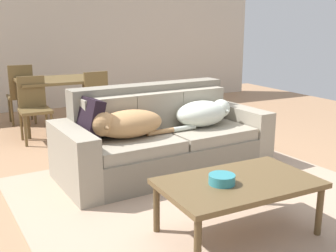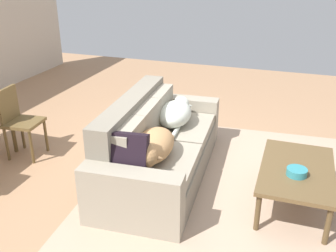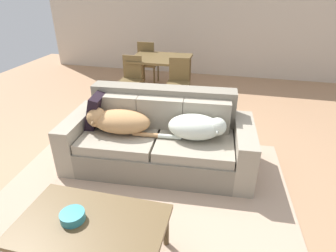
{
  "view_description": "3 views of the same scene",
  "coord_description": "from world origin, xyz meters",
  "px_view_note": "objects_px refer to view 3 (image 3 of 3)",
  "views": [
    {
      "loc": [
        -1.93,
        -3.76,
        1.54
      ],
      "look_at": [
        -0.06,
        -0.12,
        0.51
      ],
      "focal_mm": 43.21,
      "sensor_mm": 36.0,
      "label": 1
    },
    {
      "loc": [
        -3.7,
        -1.4,
        2.31
      ],
      "look_at": [
        -0.02,
        -0.13,
        0.6
      ],
      "focal_mm": 40.86,
      "sensor_mm": 36.0,
      "label": 2
    },
    {
      "loc": [
        0.74,
        -2.9,
        2.08
      ],
      "look_at": [
        0.04,
        0.02,
        0.51
      ],
      "focal_mm": 29.86,
      "sensor_mm": 36.0,
      "label": 3
    }
  ],
  "objects_px": {
    "throw_pillow_by_left_arm": "(96,110)",
    "dining_chair_far_left": "(148,61)",
    "dog_on_right_cushion": "(197,127)",
    "dog_on_left_cushion": "(118,121)",
    "dining_chair_near_right": "(178,81)",
    "bowl_on_coffee_table": "(73,216)",
    "coffee_table": "(91,228)",
    "couch": "(159,138)",
    "dining_table": "(161,61)",
    "dining_chair_near_left": "(131,78)"
  },
  "relations": [
    {
      "from": "dining_table",
      "to": "bowl_on_coffee_table",
      "type": "bearing_deg",
      "value": -85.36
    },
    {
      "from": "dog_on_left_cushion",
      "to": "dining_chair_near_left",
      "type": "height_order",
      "value": "dining_chair_near_left"
    },
    {
      "from": "dog_on_left_cushion",
      "to": "coffee_table",
      "type": "height_order",
      "value": "dog_on_left_cushion"
    },
    {
      "from": "throw_pillow_by_left_arm",
      "to": "dining_table",
      "type": "height_order",
      "value": "throw_pillow_by_left_arm"
    },
    {
      "from": "dining_chair_far_left",
      "to": "couch",
      "type": "bearing_deg",
      "value": 109.7
    },
    {
      "from": "coffee_table",
      "to": "couch",
      "type": "bearing_deg",
      "value": 84.95
    },
    {
      "from": "coffee_table",
      "to": "bowl_on_coffee_table",
      "type": "distance_m",
      "value": 0.17
    },
    {
      "from": "dog_on_right_cushion",
      "to": "bowl_on_coffee_table",
      "type": "bearing_deg",
      "value": -121.34
    },
    {
      "from": "coffee_table",
      "to": "throw_pillow_by_left_arm",
      "type": "bearing_deg",
      "value": 113.81
    },
    {
      "from": "dog_on_right_cushion",
      "to": "dining_table",
      "type": "height_order",
      "value": "dining_table"
    },
    {
      "from": "throw_pillow_by_left_arm",
      "to": "dining_chair_near_right",
      "type": "xyz_separation_m",
      "value": [
        0.69,
        1.78,
        -0.14
      ]
    },
    {
      "from": "throw_pillow_by_left_arm",
      "to": "bowl_on_coffee_table",
      "type": "distance_m",
      "value": 1.62
    },
    {
      "from": "throw_pillow_by_left_arm",
      "to": "dining_chair_far_left",
      "type": "bearing_deg",
      "value": 94.64
    },
    {
      "from": "dining_chair_near_left",
      "to": "dog_on_left_cushion",
      "type": "bearing_deg",
      "value": -74.79
    },
    {
      "from": "dog_on_left_cushion",
      "to": "coffee_table",
      "type": "xyz_separation_m",
      "value": [
        0.34,
        -1.39,
        -0.21
      ]
    },
    {
      "from": "coffee_table",
      "to": "dining_chair_near_right",
      "type": "distance_m",
      "value": 3.31
    },
    {
      "from": "dining_chair_near_right",
      "to": "dining_chair_far_left",
      "type": "height_order",
      "value": "dining_chair_far_left"
    },
    {
      "from": "coffee_table",
      "to": "dining_chair_near_left",
      "type": "height_order",
      "value": "dining_chair_near_left"
    },
    {
      "from": "throw_pillow_by_left_arm",
      "to": "dining_chair_far_left",
      "type": "distance_m",
      "value": 2.92
    },
    {
      "from": "dining_chair_near_left",
      "to": "dog_on_right_cushion",
      "type": "bearing_deg",
      "value": -52.2
    },
    {
      "from": "coffee_table",
      "to": "dining_chair_far_left",
      "type": "xyz_separation_m",
      "value": [
        -0.91,
        4.43,
        0.13
      ]
    },
    {
      "from": "dining_chair_near_right",
      "to": "dining_chair_far_left",
      "type": "distance_m",
      "value": 1.46
    },
    {
      "from": "dining_table",
      "to": "dining_chair_far_left",
      "type": "bearing_deg",
      "value": 128.74
    },
    {
      "from": "dog_on_left_cushion",
      "to": "coffee_table",
      "type": "bearing_deg",
      "value": -80.25
    },
    {
      "from": "dog_on_right_cushion",
      "to": "bowl_on_coffee_table",
      "type": "relative_size",
      "value": 3.99
    },
    {
      "from": "couch",
      "to": "dining_chair_near_left",
      "type": "xyz_separation_m",
      "value": [
        -1.03,
        1.82,
        0.14
      ]
    },
    {
      "from": "coffee_table",
      "to": "dining_chair_near_left",
      "type": "distance_m",
      "value": 3.46
    },
    {
      "from": "dog_on_right_cushion",
      "to": "throw_pillow_by_left_arm",
      "type": "distance_m",
      "value": 1.28
    },
    {
      "from": "dog_on_right_cushion",
      "to": "dog_on_left_cushion",
      "type": "bearing_deg",
      "value": -179.96
    },
    {
      "from": "coffee_table",
      "to": "dining_chair_near_right",
      "type": "relative_size",
      "value": 1.3
    },
    {
      "from": "coffee_table",
      "to": "dining_chair_far_left",
      "type": "distance_m",
      "value": 4.53
    },
    {
      "from": "dining_chair_near_right",
      "to": "dining_table",
      "type": "bearing_deg",
      "value": 123.85
    },
    {
      "from": "dog_on_left_cushion",
      "to": "bowl_on_coffee_table",
      "type": "bearing_deg",
      "value": -85.99
    },
    {
      "from": "couch",
      "to": "bowl_on_coffee_table",
      "type": "height_order",
      "value": "couch"
    },
    {
      "from": "dining_chair_near_left",
      "to": "couch",
      "type": "bearing_deg",
      "value": -61.1
    },
    {
      "from": "couch",
      "to": "dog_on_left_cushion",
      "type": "relative_size",
      "value": 2.58
    },
    {
      "from": "couch",
      "to": "dining_chair_near_right",
      "type": "bearing_deg",
      "value": 89.97
    },
    {
      "from": "dog_on_left_cushion",
      "to": "dog_on_right_cushion",
      "type": "xyz_separation_m",
      "value": [
        0.94,
        0.07,
        0.0
      ]
    },
    {
      "from": "dining_chair_near_left",
      "to": "dining_chair_far_left",
      "type": "height_order",
      "value": "dining_chair_far_left"
    },
    {
      "from": "couch",
      "to": "dining_chair_far_left",
      "type": "height_order",
      "value": "dining_chair_far_left"
    },
    {
      "from": "coffee_table",
      "to": "dining_table",
      "type": "xyz_separation_m",
      "value": [
        -0.46,
        3.87,
        0.3
      ]
    },
    {
      "from": "bowl_on_coffee_table",
      "to": "dining_chair_near_right",
      "type": "bearing_deg",
      "value": 87.25
    },
    {
      "from": "dog_on_left_cushion",
      "to": "bowl_on_coffee_table",
      "type": "xyz_separation_m",
      "value": [
        0.19,
        -1.38,
        -0.13
      ]
    },
    {
      "from": "couch",
      "to": "dining_table",
      "type": "relative_size",
      "value": 2.05
    },
    {
      "from": "dog_on_left_cushion",
      "to": "bowl_on_coffee_table",
      "type": "relative_size",
      "value": 4.67
    },
    {
      "from": "throw_pillow_by_left_arm",
      "to": "dining_chair_near_left",
      "type": "relative_size",
      "value": 0.49
    },
    {
      "from": "couch",
      "to": "throw_pillow_by_left_arm",
      "type": "height_order",
      "value": "couch"
    },
    {
      "from": "couch",
      "to": "dining_chair_near_right",
      "type": "distance_m",
      "value": 1.79
    },
    {
      "from": "dog_on_right_cushion",
      "to": "throw_pillow_by_left_arm",
      "type": "xyz_separation_m",
      "value": [
        -1.28,
        0.07,
        0.05
      ]
    },
    {
      "from": "couch",
      "to": "dining_table",
      "type": "height_order",
      "value": "couch"
    }
  ]
}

